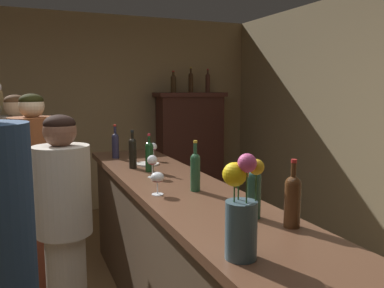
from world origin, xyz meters
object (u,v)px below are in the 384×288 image
at_px(patron_in_grey, 36,187).
at_px(display_bottle_center, 208,82).
at_px(wine_bottle_syrah, 293,199).
at_px(display_bottle_left, 173,83).
at_px(wine_bottle_merlot, 253,191).
at_px(display_cabinet, 190,146).
at_px(wine_glass_front, 157,179).
at_px(bar_counter, 178,257).
at_px(wine_glass_mid, 152,161).
at_px(wine_bottle_malbec, 133,151).
at_px(wine_glass_rear, 153,148).
at_px(wine_bottle_pinot, 195,170).
at_px(patron_by_cabinet, 64,223).
at_px(display_bottle_midleft, 191,81).
at_px(patron_redhead, 19,171).
at_px(cheese_plate, 147,164).
at_px(wine_bottle_rose, 149,155).
at_px(wine_bottle_chardonnay, 115,144).
at_px(flower_arrangement, 241,210).

bearing_deg(patron_in_grey, display_bottle_center, 88.46).
xyz_separation_m(wine_bottle_syrah, display_bottle_left, (0.81, 3.71, 0.58)).
distance_m(wine_bottle_merlot, display_bottle_left, 3.68).
relative_size(display_cabinet, wine_glass_front, 11.50).
distance_m(bar_counter, wine_bottle_syrah, 1.17).
relative_size(wine_glass_mid, patron_in_grey, 0.10).
bearing_deg(wine_bottle_malbec, wine_bottle_merlot, -80.64).
distance_m(bar_counter, wine_glass_rear, 1.12).
relative_size(wine_bottle_malbec, wine_bottle_pinot, 0.97).
distance_m(wine_bottle_pinot, display_bottle_center, 3.34).
bearing_deg(wine_bottle_syrah, wine_bottle_pinot, 101.11).
height_order(display_bottle_left, patron_by_cabinet, display_bottle_left).
relative_size(display_cabinet, display_bottle_midleft, 4.59).
bearing_deg(wine_glass_front, wine_bottle_pinot, -1.97).
bearing_deg(wine_glass_rear, wine_bottle_merlot, -90.80).
height_order(display_bottle_center, patron_by_cabinet, display_bottle_center).
bearing_deg(bar_counter, display_bottle_center, 60.93).
relative_size(wine_bottle_merlot, display_bottle_center, 0.89).
bearing_deg(display_cabinet, patron_redhead, -154.39).
height_order(cheese_plate, patron_by_cabinet, patron_by_cabinet).
distance_m(cheese_plate, display_bottle_midleft, 2.47).
height_order(display_cabinet, wine_bottle_rose, display_cabinet).
bearing_deg(bar_counter, display_cabinet, 65.46).
height_order(wine_bottle_merlot, wine_bottle_chardonnay, wine_bottle_chardonnay).
relative_size(wine_bottle_rose, display_bottle_center, 0.88).
bearing_deg(flower_arrangement, wine_glass_mid, 85.78).
distance_m(wine_bottle_chardonnay, patron_by_cabinet, 1.25).
relative_size(wine_glass_front, display_bottle_left, 0.47).
bearing_deg(wine_bottle_rose, patron_by_cabinet, -150.59).
relative_size(cheese_plate, patron_redhead, 0.12).
distance_m(display_cabinet, wine_bottle_chardonnay, 2.15).
bearing_deg(wine_bottle_syrah, display_bottle_center, 70.24).
relative_size(wine_glass_mid, patron_redhead, 0.10).
bearing_deg(wine_glass_mid, wine_bottle_merlot, -79.77).
distance_m(wine_bottle_pinot, display_bottle_midleft, 3.24).
relative_size(wine_bottle_syrah, cheese_plate, 1.63).
bearing_deg(bar_counter, flower_arrangement, -99.52).
bearing_deg(patron_redhead, wine_bottle_pinot, 15.82).
height_order(flower_arrangement, patron_by_cabinet, patron_by_cabinet).
bearing_deg(patron_by_cabinet, cheese_plate, 66.17).
bearing_deg(display_bottle_midleft, flower_arrangement, -110.48).
distance_m(wine_bottle_chardonnay, wine_glass_mid, 0.89).
bearing_deg(wine_bottle_rose, flower_arrangement, -95.14).
bearing_deg(wine_glass_mid, display_bottle_left, 66.15).
bearing_deg(patron_by_cabinet, display_bottle_midleft, 78.03).
distance_m(display_bottle_center, patron_redhead, 2.87).
height_order(wine_glass_rear, patron_by_cabinet, patron_by_cabinet).
height_order(bar_counter, wine_glass_rear, wine_glass_rear).
distance_m(display_bottle_midleft, display_bottle_center, 0.26).
height_order(wine_bottle_chardonnay, display_bottle_left, display_bottle_left).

